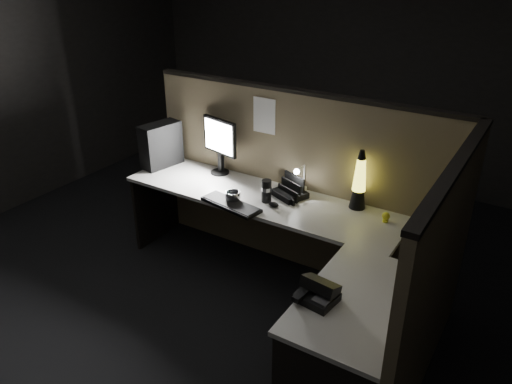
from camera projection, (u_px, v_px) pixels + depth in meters
The scene contains 17 objects.
floor at pixel (234, 318), 3.73m from camera, with size 6.00×6.00×0.00m, color black.
room_shell at pixel (229, 108), 3.02m from camera, with size 6.00×6.00×6.00m.
partition_back at pixel (296, 183), 4.11m from camera, with size 2.66×0.06×1.50m, color brown.
partition_right at pixel (434, 287), 2.84m from camera, with size 0.06×1.66×1.50m, color brown.
desk at pixel (273, 244), 3.58m from camera, with size 2.60×1.60×0.73m.
pc_tower at pixel (161, 145), 4.41m from camera, with size 0.17×0.37×0.39m, color black.
monitor at pixel (220, 141), 4.23m from camera, with size 0.37×0.16×0.48m.
keyboard at pixel (231, 205), 3.78m from camera, with size 0.50×0.17×0.02m, color black.
mouse at pixel (274, 204), 3.77m from camera, with size 0.08×0.06×0.03m, color black.
clip_lamp at pixel (300, 177), 3.92m from camera, with size 0.05×0.18×0.24m.
organizer at pixel (291, 191), 3.92m from camera, with size 0.30×0.28×0.18m.
lava_lamp at pixel (359, 184), 3.68m from camera, with size 0.12×0.12×0.46m.
travel_mug at pixel (266, 191), 3.81m from camera, with size 0.08×0.08×0.18m, color black.
steel_mug at pixel (233, 197), 3.81m from camera, with size 0.12×0.12×0.09m, color #B3B3BA.
figurine at pixel (386, 216), 3.54m from camera, with size 0.06×0.06×0.06m, color yellow.
pinned_paper at pixel (264, 116), 3.98m from camera, with size 0.20×0.00×0.29m, color white.
desk_phone at pixel (317, 292), 2.76m from camera, with size 0.23×0.24×0.13m.
Camera 1 is at (1.69, -2.40, 2.49)m, focal length 35.00 mm.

